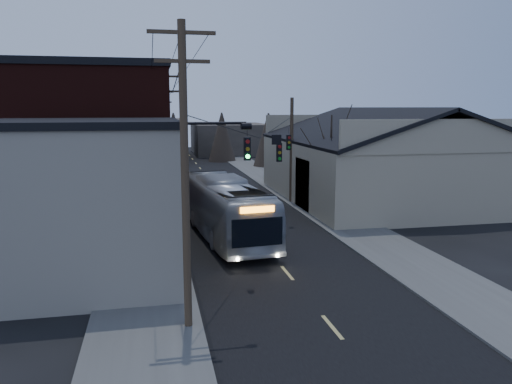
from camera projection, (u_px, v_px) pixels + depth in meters
ground at (354, 354)px, 15.79m from camera, size 160.00×160.00×0.00m
road_surface at (222, 194)px, 44.73m from camera, size 9.00×110.00×0.02m
sidewalk_left at (148, 197)px, 43.40m from camera, size 4.00×110.00×0.12m
sidewalk_right at (292, 191)px, 46.04m from camera, size 4.00×110.00×0.12m
building_clapboard at (86, 204)px, 22.05m from camera, size 8.00×8.00×7.00m
building_brick at (89, 150)px, 32.21m from camera, size 10.00×12.00×10.00m
building_left_far at (115, 152)px, 48.00m from camera, size 9.00×14.00×7.00m
warehouse at (382, 168)px, 42.10m from camera, size 16.16×20.60×7.73m
building_far_left at (151, 139)px, 76.77m from camera, size 10.00×12.00×6.00m
building_far_right at (230, 139)px, 84.32m from camera, size 12.00×14.00×5.00m
bare_tree at (331, 166)px, 35.80m from camera, size 0.40×0.40×7.20m
utility_lines at (191, 145)px, 37.61m from camera, size 11.24×45.28×10.50m
bus at (226, 209)px, 29.77m from camera, size 4.14×12.82×3.51m
parked_car at (170, 176)px, 51.42m from camera, size 1.85×4.36×1.40m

